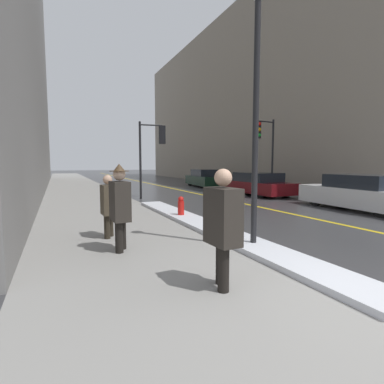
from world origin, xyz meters
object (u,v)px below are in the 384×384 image
(traffic_light_near, at_px, (154,144))
(fire_hydrant, at_px, (181,208))
(pedestrian_with_shoulder_bag, at_px, (108,203))
(parked_car_white, at_px, (361,193))
(traffic_light_far, at_px, (264,140))
(pedestrian_trailing, at_px, (223,223))
(parked_car_dark_green, at_px, (206,178))
(lamp_post, at_px, (256,96))
(parked_car_maroon, at_px, (257,184))
(pedestrian_in_glasses, at_px, (120,204))

(traffic_light_near, distance_m, fire_hydrant, 6.21)
(pedestrian_with_shoulder_bag, bearing_deg, parked_car_white, 89.70)
(traffic_light_far, xyz_separation_m, fire_hydrant, (-6.66, -4.50, -2.63))
(pedestrian_trailing, bearing_deg, parked_car_dark_green, 150.78)
(traffic_light_near, bearing_deg, pedestrian_with_shoulder_bag, -109.91)
(lamp_post, height_order, parked_car_white, lamp_post)
(parked_car_white, relative_size, parked_car_dark_green, 1.05)
(pedestrian_with_shoulder_bag, bearing_deg, traffic_light_near, 152.23)
(lamp_post, xyz_separation_m, parked_car_maroon, (6.49, 8.68, -2.46))
(pedestrian_with_shoulder_bag, bearing_deg, fire_hydrant, 120.03)
(parked_car_maroon, bearing_deg, traffic_light_near, 82.80)
(traffic_light_far, bearing_deg, pedestrian_trailing, 44.89)
(pedestrian_with_shoulder_bag, bearing_deg, traffic_light_far, 120.78)
(parked_car_dark_green, distance_m, fire_hydrant, 13.36)
(parked_car_dark_green, height_order, fire_hydrant, parked_car_dark_green)
(parked_car_white, xyz_separation_m, parked_car_maroon, (-0.16, 6.16, -0.04))
(pedestrian_trailing, height_order, pedestrian_in_glasses, pedestrian_in_glasses)
(pedestrian_with_shoulder_bag, bearing_deg, pedestrian_in_glasses, -0.96)
(pedestrian_with_shoulder_bag, bearing_deg, pedestrian_trailing, 12.36)
(traffic_light_far, distance_m, parked_car_maroon, 2.44)
(parked_car_dark_green, xyz_separation_m, fire_hydrant, (-6.73, -11.53, -0.26))
(lamp_post, height_order, pedestrian_with_shoulder_bag, lamp_post)
(traffic_light_far, height_order, pedestrian_in_glasses, traffic_light_far)
(lamp_post, distance_m, pedestrian_in_glasses, 3.40)
(pedestrian_in_glasses, distance_m, parked_car_dark_green, 17.04)
(parked_car_maroon, xyz_separation_m, fire_hydrant, (-6.59, -4.99, -0.24))
(fire_hydrant, bearing_deg, parked_car_dark_green, 59.72)
(traffic_light_far, distance_m, pedestrian_with_shoulder_bag, 11.21)
(parked_car_maroon, relative_size, parked_car_dark_green, 1.06)
(traffic_light_far, xyz_separation_m, parked_car_dark_green, (0.07, 7.03, -2.37))
(traffic_light_far, distance_m, fire_hydrant, 8.46)
(parked_car_maroon, bearing_deg, parked_car_dark_green, -1.58)
(traffic_light_near, relative_size, parked_car_dark_green, 0.82)
(lamp_post, distance_m, pedestrian_trailing, 3.04)
(pedestrian_trailing, xyz_separation_m, pedestrian_in_glasses, (-0.94, 2.35, 0.02))
(parked_car_dark_green, bearing_deg, pedestrian_in_glasses, 152.92)
(parked_car_white, height_order, parked_car_maroon, parked_car_white)
(traffic_light_near, height_order, pedestrian_with_shoulder_bag, traffic_light_near)
(lamp_post, bearing_deg, parked_car_dark_green, 66.45)
(pedestrian_trailing, height_order, parked_car_maroon, pedestrian_trailing)
(lamp_post, bearing_deg, traffic_light_far, 51.31)
(lamp_post, xyz_separation_m, traffic_light_far, (6.57, 8.20, -0.07))
(traffic_light_near, bearing_deg, pedestrian_trailing, -97.53)
(traffic_light_far, height_order, pedestrian_trailing, traffic_light_far)
(parked_car_white, bearing_deg, traffic_light_far, 4.90)
(pedestrian_trailing, xyz_separation_m, pedestrian_with_shoulder_bag, (-0.98, 3.57, -0.11))
(parked_car_maroon, bearing_deg, pedestrian_with_shoulder_bag, 125.76)
(pedestrian_with_shoulder_bag, bearing_deg, parked_car_dark_green, 141.98)
(pedestrian_in_glasses, xyz_separation_m, parked_car_white, (9.18, 1.65, -0.32))
(parked_car_maroon, bearing_deg, traffic_light_far, -171.44)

